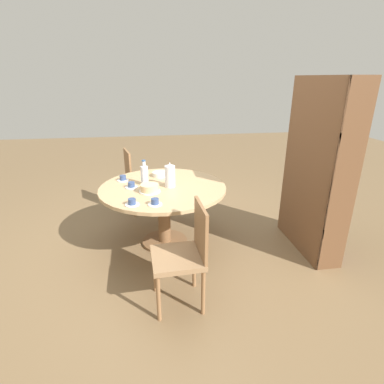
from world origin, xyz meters
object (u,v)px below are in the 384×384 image
bookshelf (316,171)px  cup_b (131,185)px  chair_a (138,178)px  cup_c (155,202)px  cup_a (132,202)px  cup_d (123,179)px  coffee_pot (170,176)px  chair_b (185,252)px  cake_main (150,188)px  water_bottle (144,175)px

bookshelf → cup_b: 1.98m
chair_a → cup_c: 1.52m
cup_a → cup_c: bearing=83.0°
cup_c → cup_d: 0.84m
coffee_pot → bookshelf: bearing=79.3°
coffee_pot → cup_c: (0.48, -0.18, -0.10)m
chair_b → cake_main: (-0.87, -0.26, 0.26)m
water_bottle → cup_b: bearing=-61.7°
cake_main → cup_b: cake_main is taller
coffee_pot → cup_d: coffee_pot is taller
chair_b → water_bottle: size_ratio=3.19×
chair_b → cup_a: (-0.55, -0.43, 0.24)m
cup_b → bookshelf: bearing=80.7°
water_bottle → cake_main: water_bottle is taller
water_bottle → cake_main: (0.24, 0.05, -0.08)m
chair_b → chair_a: bearing=-171.2°
cake_main → chair_a: bearing=-172.1°
water_bottle → cup_d: water_bottle is taller
bookshelf → water_bottle: 1.85m
cake_main → cup_c: (0.35, 0.04, -0.01)m
cup_c → cake_main: bearing=-172.7°
cake_main → cup_a: bearing=-27.5°
chair_b → cup_d: 1.43m
water_bottle → chair_a: bearing=-173.2°
chair_a → bookshelf: (1.30, 1.91, 0.41)m
coffee_pot → cup_c: bearing=-20.6°
chair_a → coffee_pot: coffee_pot is taller
chair_b → cake_main: size_ratio=4.05×
chair_b → coffee_pot: size_ratio=3.30×
cake_main → chair_b: bearing=16.7°
cup_b → cup_d: 0.28m
cake_main → bookshelf: bearing=84.8°
cup_a → cup_b: (-0.48, -0.03, 0.00)m
chair_a → bookshelf: bookshelf is taller
chair_a → cake_main: chair_a is taller
chair_b → cup_b: size_ratio=6.68×
chair_a → chair_b: (2.01, 0.42, 0.00)m
chair_b → cup_d: (-1.29, -0.57, 0.24)m
chair_b → cup_c: size_ratio=6.68×
bookshelf → cake_main: 1.76m
cake_main → cup_d: (-0.42, -0.30, -0.01)m
cup_a → cup_c: same height
cup_a → cup_d: (-0.74, -0.13, 0.00)m
coffee_pot → water_bottle: 0.30m
chair_a → cup_d: bearing=154.8°
water_bottle → bookshelf: bearing=77.5°
cup_a → cup_d: same height
chair_a → cup_b: size_ratio=6.68×
cup_b → cup_c: size_ratio=1.00×
cup_b → chair_a: bearing=177.8°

